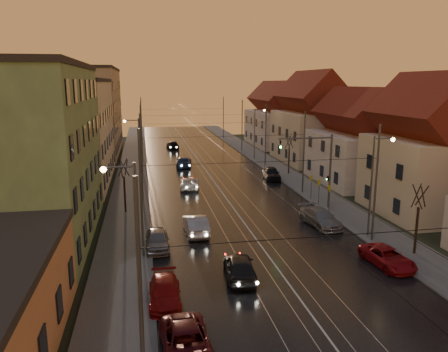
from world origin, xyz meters
TOP-DOWN VIEW (x-y plane):
  - ground at (0.00, 0.00)m, footprint 160.00×160.00m
  - road at (0.00, 40.00)m, footprint 16.00×120.00m
  - sidewalk_left at (-10.00, 40.00)m, footprint 4.00×120.00m
  - sidewalk_right at (10.00, 40.00)m, footprint 4.00×120.00m
  - tram_rail_0 at (-2.20, 40.00)m, footprint 0.06×120.00m
  - tram_rail_1 at (-0.77, 40.00)m, footprint 0.06×120.00m
  - tram_rail_2 at (0.77, 40.00)m, footprint 0.06×120.00m
  - tram_rail_3 at (2.20, 40.00)m, footprint 0.06×120.00m
  - apartment_left_1 at (-17.50, 14.00)m, footprint 10.00×18.00m
  - apartment_left_2 at (-17.50, 34.00)m, footprint 10.00×20.00m
  - apartment_left_3 at (-17.50, 58.00)m, footprint 10.00×24.00m
  - house_right_1 at (17.00, 15.00)m, footprint 8.67×10.20m
  - house_right_2 at (17.00, 28.00)m, footprint 9.18×12.24m
  - house_right_3 at (17.00, 43.00)m, footprint 9.18×14.28m
  - house_right_4 at (17.00, 61.00)m, footprint 9.18×16.32m
  - catenary_pole_l_0 at (-8.60, -6.00)m, footprint 0.16×0.16m
  - catenary_pole_l_1 at (-8.60, 9.00)m, footprint 0.16×0.16m
  - catenary_pole_r_1 at (8.60, 9.00)m, footprint 0.16×0.16m
  - catenary_pole_l_2 at (-8.60, 24.00)m, footprint 0.16×0.16m
  - catenary_pole_r_2 at (8.60, 24.00)m, footprint 0.16×0.16m
  - catenary_pole_l_3 at (-8.60, 39.00)m, footprint 0.16×0.16m
  - catenary_pole_r_3 at (8.60, 39.00)m, footprint 0.16×0.16m
  - catenary_pole_l_4 at (-8.60, 54.00)m, footprint 0.16×0.16m
  - catenary_pole_r_4 at (8.60, 54.00)m, footprint 0.16×0.16m
  - catenary_pole_l_5 at (-8.60, 72.00)m, footprint 0.16×0.16m
  - catenary_pole_r_5 at (8.60, 72.00)m, footprint 0.16×0.16m
  - street_lamp_0 at (-9.10, 2.00)m, footprint 1.75×0.32m
  - street_lamp_1 at (9.10, 10.00)m, footprint 1.75×0.32m
  - street_lamp_2 at (-9.10, 30.00)m, footprint 1.75×0.32m
  - street_lamp_3 at (9.10, 46.00)m, footprint 1.75×0.32m
  - traffic_light_mast at (7.99, 18.00)m, footprint 5.30×0.32m
  - bare_tree_0 at (-10.20, 20.00)m, footprint 1.09×1.09m
  - bare_tree_1 at (10.20, 6.00)m, footprint 1.09×1.09m
  - bare_tree_2 at (10.40, 34.00)m, footprint 1.09×1.09m
  - driving_car_0 at (-2.74, 4.59)m, footprint 2.26×4.64m
  - driving_car_1 at (-4.44, 13.20)m, footprint 1.77×4.76m
  - driving_car_2 at (-3.30, 28.57)m, footprint 2.58×4.65m
  - driving_car_3 at (-2.74, 41.69)m, footprint 2.71×5.30m
  - driving_car_4 at (-3.15, 59.26)m, footprint 2.31×4.74m
  - parked_left_1 at (-6.76, -2.81)m, footprint 2.36×4.82m
  - parked_left_2 at (-7.46, 2.33)m, footprint 1.85×4.30m
  - parked_left_3 at (-7.60, 10.44)m, footprint 1.68×4.16m
  - parked_right_0 at (7.30, 4.63)m, footprint 2.41×4.56m
  - parked_right_1 at (6.20, 13.31)m, footprint 2.66×5.19m
  - parked_right_2 at (7.32, 31.55)m, footprint 2.34×4.74m

SIDE VIEW (x-z plane):
  - ground at x=0.00m, z-range 0.00..0.00m
  - road at x=0.00m, z-range 0.00..0.04m
  - tram_rail_0 at x=-2.20m, z-range 0.04..0.07m
  - tram_rail_1 at x=-0.77m, z-range 0.04..0.07m
  - tram_rail_2 at x=0.77m, z-range 0.04..0.07m
  - tram_rail_3 at x=2.20m, z-range 0.04..0.07m
  - sidewalk_left at x=-10.00m, z-range 0.00..0.15m
  - sidewalk_right at x=10.00m, z-range 0.00..0.15m
  - parked_right_0 at x=7.30m, z-range 0.00..1.22m
  - driving_car_2 at x=-3.30m, z-range 0.00..1.23m
  - parked_left_2 at x=-7.46m, z-range 0.00..1.23m
  - parked_left_1 at x=-6.76m, z-range 0.00..1.32m
  - parked_left_3 at x=-7.60m, z-range 0.00..1.42m
  - parked_right_1 at x=6.20m, z-range 0.00..1.44m
  - driving_car_3 at x=-2.74m, z-range 0.00..1.47m
  - driving_car_0 at x=-2.74m, z-range 0.00..1.53m
  - parked_right_2 at x=7.32m, z-range 0.00..1.55m
  - driving_car_1 at x=-4.44m, z-range 0.00..1.55m
  - driving_car_4 at x=-3.15m, z-range 0.00..1.56m
  - bare_tree_0 at x=-10.20m, z-range -0.07..5.04m
  - bare_tree_1 at x=10.20m, z-range -0.07..5.04m
  - bare_tree_2 at x=10.40m, z-range -0.07..5.04m
  - catenary_pole_l_0 at x=-8.60m, z-range 0.00..9.00m
  - catenary_pole_l_1 at x=-8.60m, z-range 0.00..9.00m
  - catenary_pole_r_1 at x=8.60m, z-range 0.00..9.00m
  - catenary_pole_l_2 at x=-8.60m, z-range 0.00..9.00m
  - catenary_pole_r_2 at x=8.60m, z-range 0.00..9.00m
  - catenary_pole_l_3 at x=-8.60m, z-range 0.00..9.00m
  - catenary_pole_r_3 at x=8.60m, z-range 0.00..9.00m
  - catenary_pole_l_4 at x=-8.60m, z-range 0.00..9.00m
  - catenary_pole_r_4 at x=8.60m, z-range 0.00..9.00m
  - catenary_pole_l_5 at x=-8.60m, z-range 0.00..9.00m
  - catenary_pole_r_5 at x=8.60m, z-range 0.00..9.00m
  - traffic_light_mast at x=7.99m, z-range 1.00..8.20m
  - house_right_2 at x=17.00m, z-range 0.04..9.24m
  - street_lamp_0 at x=-9.10m, z-range 0.89..8.89m
  - street_lamp_1 at x=9.10m, z-range 0.89..8.89m
  - street_lamp_2 at x=-9.10m, z-range 0.89..8.89m
  - street_lamp_3 at x=9.10m, z-range 0.89..8.89m
  - house_right_4 at x=17.00m, z-range 0.05..10.05m
  - house_right_1 at x=17.00m, z-range 0.05..10.85m
  - house_right_3 at x=17.00m, z-range 0.05..11.55m
  - apartment_left_2 at x=-17.50m, z-range 0.00..12.00m
  - apartment_left_1 at x=-17.50m, z-range 0.00..13.00m
  - apartment_left_3 at x=-17.50m, z-range 0.00..14.00m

